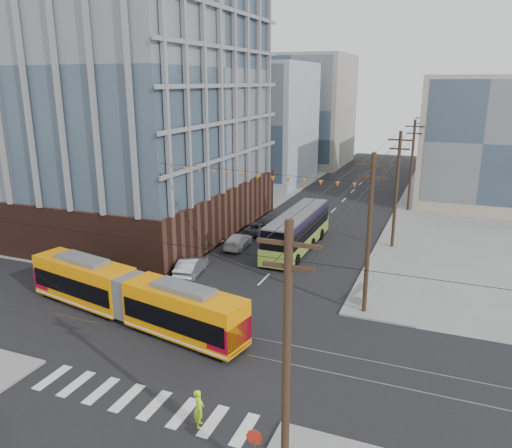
{
  "coord_description": "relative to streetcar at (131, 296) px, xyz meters",
  "views": [
    {
      "loc": [
        13.22,
        -20.64,
        15.27
      ],
      "look_at": [
        0.21,
        11.83,
        5.24
      ],
      "focal_mm": 35.0,
      "sensor_mm": 36.0,
      "label": 1
    }
  ],
  "objects": [
    {
      "name": "bg_bldg_ne_near",
      "position": [
        21.63,
        43.73,
        6.32
      ],
      "size": [
        14.0,
        14.0,
        16.0
      ],
      "primitive_type": "cube",
      "color": "gray",
      "rests_on": "ground"
    },
    {
      "name": "parked_car_white",
      "position": [
        0.51,
        16.32,
        -1.02
      ],
      "size": [
        2.21,
        4.72,
        1.33
      ],
      "primitive_type": "imported",
      "rotation": [
        0.0,
        0.0,
        3.22
      ],
      "color": "silver",
      "rests_on": "ground"
    },
    {
      "name": "jersey_barrier",
      "position": [
        13.93,
        9.34,
        -1.31
      ],
      "size": [
        1.57,
        3.82,
        0.75
      ],
      "primitive_type": "cube",
      "rotation": [
        0.0,
        0.0,
        -0.2
      ],
      "color": "gray",
      "rests_on": "ground"
    },
    {
      "name": "parked_car_grey",
      "position": [
        0.52,
        21.38,
        -1.06
      ],
      "size": [
        2.52,
        4.67,
        1.25
      ],
      "primitive_type": "imported",
      "rotation": [
        0.0,
        0.0,
        3.25
      ],
      "color": "#43494E",
      "rests_on": "ground"
    },
    {
      "name": "bg_bldg_nw_far",
      "position": [
        -8.37,
        67.73,
        8.32
      ],
      "size": [
        16.0,
        18.0,
        20.0
      ],
      "primitive_type": "cube",
      "color": "gray",
      "rests_on": "ground"
    },
    {
      "name": "office_building",
      "position": [
        -16.37,
        18.73,
        12.62
      ],
      "size": [
        30.0,
        25.0,
        28.6
      ],
      "primitive_type": "cube",
      "color": "#381E16",
      "rests_on": "ground"
    },
    {
      "name": "bg_bldg_ne_far",
      "position": [
        23.63,
        63.73,
        5.32
      ],
      "size": [
        16.0,
        16.0,
        14.0
      ],
      "primitive_type": "cube",
      "color": "#8C99A5",
      "rests_on": "ground"
    },
    {
      "name": "city_bus",
      "position": [
        5.81,
        18.0,
        0.14
      ],
      "size": [
        2.86,
        12.89,
        3.65
      ],
      "primitive_type": null,
      "rotation": [
        0.0,
        0.0,
        -0.01
      ],
      "color": "black",
      "rests_on": "ground"
    },
    {
      "name": "bg_bldg_nw_near",
      "position": [
        -11.37,
        47.73,
        7.32
      ],
      "size": [
        18.0,
        16.0,
        18.0
      ],
      "primitive_type": "cube",
      "color": "#8C99A5",
      "rests_on": "ground"
    },
    {
      "name": "streetcar",
      "position": [
        0.0,
        0.0,
        0.0
      ],
      "size": [
        17.62,
        5.83,
        3.37
      ],
      "primitive_type": null,
      "rotation": [
        0.0,
        0.0,
        -0.2
      ],
      "color": "orange",
      "rests_on": "ground"
    },
    {
      "name": "utility_pole_near",
      "position": [
        14.13,
        -10.27,
        3.82
      ],
      "size": [
        0.3,
        0.3,
        11.0
      ],
      "primitive_type": "cylinder",
      "color": "black",
      "rests_on": "ground"
    },
    {
      "name": "parked_car_silver",
      "position": [
        -0.27,
        8.56,
        -0.93
      ],
      "size": [
        2.37,
        4.77,
        1.5
      ],
      "primitive_type": "imported",
      "rotation": [
        0.0,
        0.0,
        3.32
      ],
      "color": "#A4A8B1",
      "rests_on": "ground"
    },
    {
      "name": "pedestrian",
      "position": [
        9.19,
        -7.78,
        -0.75
      ],
      "size": [
        0.68,
        0.8,
        1.87
      ],
      "primitive_type": "imported",
      "rotation": [
        0.0,
        0.0,
        1.98
      ],
      "color": "#C2FF19",
      "rests_on": "ground"
    },
    {
      "name": "utility_pole_far",
      "position": [
        14.13,
        51.73,
        3.82
      ],
      "size": [
        0.3,
        0.3,
        11.0
      ],
      "primitive_type": "cylinder",
      "color": "black",
      "rests_on": "ground"
    },
    {
      "name": "ground",
      "position": [
        5.63,
        -4.27,
        -1.68
      ],
      "size": [
        160.0,
        160.0,
        0.0
      ],
      "primitive_type": "plane",
      "color": "slate"
    }
  ]
}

